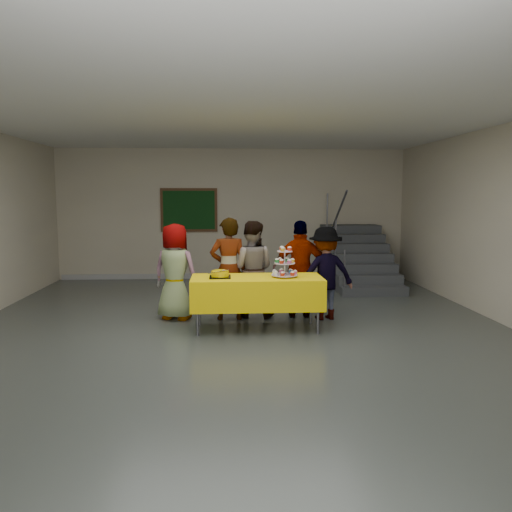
{
  "coord_description": "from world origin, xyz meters",
  "views": [
    {
      "loc": [
        -0.17,
        -6.62,
        1.93
      ],
      "look_at": [
        0.28,
        0.64,
        1.05
      ],
      "focal_mm": 35.0,
      "sensor_mm": 36.0,
      "label": 1
    }
  ],
  "objects": [
    {
      "name": "room_shell",
      "position": [
        0.0,
        0.02,
        2.13
      ],
      "size": [
        10.0,
        10.04,
        3.02
      ],
      "color": "#4C514C",
      "rests_on": "ground"
    },
    {
      "name": "schoolchild_a",
      "position": [
        -0.96,
        1.13,
        0.75
      ],
      "size": [
        0.86,
        0.71,
        1.5
      ],
      "primitive_type": "imported",
      "rotation": [
        0.0,
        0.0,
        2.77
      ],
      "color": "slate",
      "rests_on": "ground"
    },
    {
      "name": "schoolchild_d",
      "position": [
        1.02,
        1.12,
        0.77
      ],
      "size": [
        0.94,
        0.47,
        1.55
      ],
      "primitive_type": "imported",
      "rotation": [
        0.0,
        0.0,
        3.04
      ],
      "color": "slate",
      "rests_on": "ground"
    },
    {
      "name": "schoolchild_e",
      "position": [
        1.38,
        1.0,
        0.73
      ],
      "size": [
        1.01,
        0.68,
        1.45
      ],
      "primitive_type": "imported",
      "rotation": [
        0.0,
        0.0,
        3.3
      ],
      "color": "slate",
      "rests_on": "ground"
    },
    {
      "name": "schoolchild_b",
      "position": [
        -0.13,
        1.07,
        0.8
      ],
      "size": [
        0.62,
        0.44,
        1.6
      ],
      "primitive_type": "imported",
      "rotation": [
        0.0,
        0.0,
        3.24
      ],
      "color": "slate",
      "rests_on": "ground"
    },
    {
      "name": "bear_cake",
      "position": [
        -0.25,
        0.43,
        0.83
      ],
      "size": [
        0.32,
        0.36,
        0.12
      ],
      "color": "black",
      "rests_on": "bake_table"
    },
    {
      "name": "bake_table",
      "position": [
        0.28,
        0.44,
        0.56
      ],
      "size": [
        1.88,
        0.78,
        0.77
      ],
      "color": "#595960",
      "rests_on": "ground"
    },
    {
      "name": "cupcake_stand",
      "position": [
        0.67,
        0.42,
        0.94
      ],
      "size": [
        0.38,
        0.38,
        0.44
      ],
      "color": "silver",
      "rests_on": "bake_table"
    },
    {
      "name": "staircase",
      "position": [
        2.7,
        4.13,
        0.49
      ],
      "size": [
        1.3,
        2.4,
        2.04
      ],
      "color": "#424447",
      "rests_on": "ground"
    },
    {
      "name": "schoolchild_c",
      "position": [
        0.24,
        1.22,
        0.77
      ],
      "size": [
        0.85,
        0.73,
        1.54
      ],
      "primitive_type": "imported",
      "rotation": [
        0.0,
        0.0,
        2.93
      ],
      "color": "slate",
      "rests_on": "ground"
    },
    {
      "name": "noticeboard",
      "position": [
        -1.0,
        4.96,
        1.6
      ],
      "size": [
        1.3,
        0.05,
        1.0
      ],
      "color": "#472B16",
      "rests_on": "ground"
    }
  ]
}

